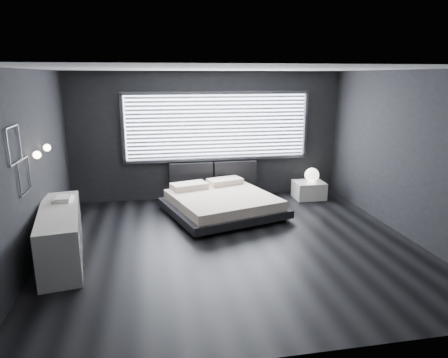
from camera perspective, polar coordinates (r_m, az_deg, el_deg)
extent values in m
plane|color=black|center=(6.67, 1.34, -9.33)|extent=(6.00, 6.00, 0.00)
plane|color=silver|center=(6.10, 1.50, 15.47)|extent=(6.00, 6.00, 0.00)
cube|color=black|center=(8.90, -2.23, 6.16)|extent=(6.00, 0.04, 2.80)
cube|color=black|center=(3.69, 10.26, -6.37)|extent=(6.00, 0.04, 2.80)
cube|color=black|center=(6.35, -26.12, 1.22)|extent=(0.04, 5.50, 2.80)
cube|color=black|center=(7.45, 24.68, 3.16)|extent=(0.04, 5.50, 2.80)
cube|color=white|center=(8.89, -0.94, 7.52)|extent=(4.00, 0.02, 1.38)
cube|color=#47474C|center=(8.76, -14.29, 6.97)|extent=(0.06, 0.08, 1.48)
cube|color=#47474C|center=(9.41, 11.54, 7.63)|extent=(0.06, 0.08, 1.48)
cube|color=#47474C|center=(8.80, -0.93, 12.22)|extent=(4.14, 0.08, 0.06)
cube|color=#47474C|center=(8.98, -0.89, 2.87)|extent=(4.14, 0.08, 0.06)
cube|color=silver|center=(8.83, -0.88, 7.47)|extent=(3.94, 0.03, 1.32)
cube|color=black|center=(8.91, -4.71, 0.68)|extent=(0.96, 0.16, 0.52)
cube|color=black|center=(9.06, 1.59, 0.96)|extent=(0.96, 0.16, 0.52)
cylinder|color=silver|center=(6.35, -25.77, 3.10)|extent=(0.10, 0.02, 0.02)
sphere|color=#FFE5B7|center=(6.33, -25.16, 3.14)|extent=(0.11, 0.11, 0.11)
cylinder|color=silver|center=(6.92, -24.52, 4.08)|extent=(0.10, 0.02, 0.02)
sphere|color=#FFE5B7|center=(6.90, -23.96, 4.12)|extent=(0.11, 0.11, 0.11)
cube|color=#47474C|center=(5.72, -28.06, 6.61)|extent=(0.01, 0.46, 0.02)
cube|color=#47474C|center=(5.79, -27.52, 2.11)|extent=(0.01, 0.46, 0.02)
cube|color=#47474C|center=(5.96, -27.16, 4.73)|extent=(0.01, 0.02, 0.46)
cube|color=#47474C|center=(5.53, -28.46, 3.92)|extent=(0.01, 0.02, 0.46)
cube|color=#47474C|center=(6.02, -26.84, 2.52)|extent=(0.01, 0.46, 0.02)
cube|color=#47474C|center=(6.12, -26.35, -1.68)|extent=(0.01, 0.46, 0.02)
cube|color=#47474C|center=(6.28, -26.04, 0.91)|extent=(0.01, 0.02, 0.46)
cube|color=#47474C|center=(5.85, -27.19, -0.14)|extent=(0.01, 0.02, 0.46)
cube|color=black|center=(6.99, -3.77, -7.90)|extent=(0.14, 0.14, 0.07)
cube|color=black|center=(7.80, 8.32, -5.57)|extent=(0.14, 0.14, 0.07)
cube|color=black|center=(8.38, -8.08, -4.13)|extent=(0.14, 0.14, 0.07)
cube|color=black|center=(9.07, 2.56, -2.53)|extent=(0.14, 0.14, 0.07)
cube|color=black|center=(7.97, -0.18, -4.11)|extent=(2.52, 2.46, 0.15)
cube|color=beige|center=(7.92, -0.18, -2.96)|extent=(2.27, 2.27, 0.19)
cube|color=beige|center=(8.34, -5.01, -1.00)|extent=(0.81, 0.58, 0.12)
cube|color=beige|center=(8.68, 0.12, -0.32)|extent=(0.81, 0.58, 0.12)
cube|color=silver|center=(9.23, 12.04, -1.54)|extent=(0.66, 0.55, 0.38)
sphere|color=white|center=(9.15, 12.45, 0.57)|extent=(0.31, 0.31, 0.31)
cube|color=silver|center=(6.49, -22.28, -7.41)|extent=(0.85, 2.04, 0.79)
cube|color=#47474C|center=(6.48, -19.79, -7.22)|extent=(0.31, 1.93, 0.77)
cube|color=white|center=(6.79, -22.01, -2.70)|extent=(0.29, 0.36, 0.04)
cube|color=white|center=(6.76, -21.98, -2.46)|extent=(0.23, 0.31, 0.03)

